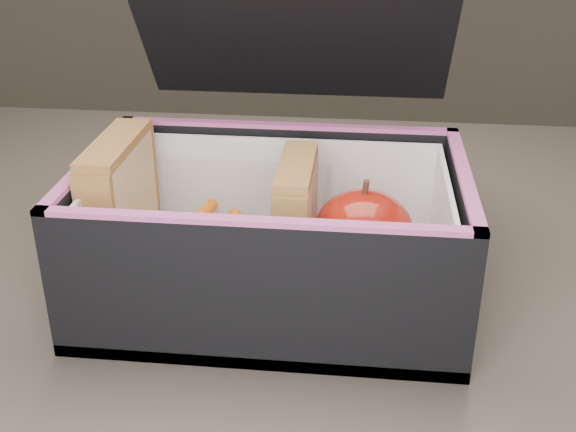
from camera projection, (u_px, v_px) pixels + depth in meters
name	position (u px, v px, depth m)	size (l,w,h in m)	color
kitchen_table	(356.00, 364.00, 0.63)	(1.20, 0.80, 0.75)	#52483D
lunch_bag	(274.00, 223.00, 0.54)	(0.28, 0.29, 0.25)	black
plastic_tub	(209.00, 236.00, 0.55)	(0.18, 0.13, 0.07)	white
sandwich_left	(121.00, 208.00, 0.54)	(0.03, 0.10, 0.11)	tan
sandwich_right	(296.00, 223.00, 0.53)	(0.02, 0.09, 0.10)	tan
carrot_sticks	(205.00, 255.00, 0.55)	(0.05, 0.14, 0.03)	orange
paper_napkin	(368.00, 277.00, 0.56)	(0.08, 0.08, 0.01)	white
red_apple	(363.00, 236.00, 0.53)	(0.09, 0.09, 0.08)	maroon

